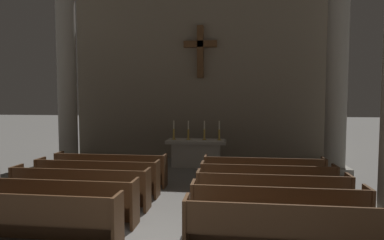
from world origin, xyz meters
name	(u,v)px	position (x,y,z in m)	size (l,w,h in m)	color
pew_left_row_1	(29,218)	(-2.20, -0.04, 0.48)	(3.28, 0.50, 0.95)	brown
pew_left_row_2	(58,200)	(-2.20, 0.94, 0.48)	(3.28, 0.50, 0.95)	brown
pew_left_row_3	(80,187)	(-2.20, 1.92, 0.48)	(3.28, 0.50, 0.95)	brown
pew_left_row_4	(97,177)	(-2.20, 2.91, 0.48)	(3.28, 0.50, 0.95)	brown
pew_left_row_5	(111,169)	(-2.20, 3.89, 0.48)	(3.28, 0.50, 0.95)	brown
pew_right_row_1	(286,230)	(2.20, -0.04, 0.48)	(3.28, 0.50, 0.95)	brown
pew_right_row_2	(278,209)	(2.20, 0.94, 0.48)	(3.28, 0.50, 0.95)	brown
pew_right_row_3	(272,194)	(2.20, 1.92, 0.48)	(3.28, 0.50, 0.95)	brown
pew_right_row_4	(267,183)	(2.20, 2.91, 0.48)	(3.28, 0.50, 0.95)	brown
pew_right_row_5	(263,174)	(2.20, 3.89, 0.48)	(3.28, 0.50, 0.95)	brown
column_left_second	(67,75)	(-4.82, 6.43, 3.40)	(1.04, 1.04, 6.98)	#9E998E
column_right_second	(337,73)	(4.82, 6.43, 3.40)	(1.04, 1.04, 6.98)	#9E998E
altar	(196,152)	(0.00, 6.83, 0.53)	(2.20, 0.90, 1.01)	#A8A399
candlestick_outer_left	(174,133)	(-0.85, 6.83, 1.24)	(0.16, 0.16, 0.71)	#B79338
candlestick_inner_left	(188,133)	(-0.30, 6.83, 1.24)	(0.16, 0.16, 0.71)	#B79338
candlestick_inner_right	(204,134)	(0.30, 6.83, 1.24)	(0.16, 0.16, 0.71)	#B79338
candlestick_outer_right	(219,134)	(0.85, 6.83, 1.24)	(0.16, 0.16, 0.71)	#B79338
apse_with_cross	(201,62)	(0.00, 8.57, 4.04)	(10.75, 0.50, 8.07)	gray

